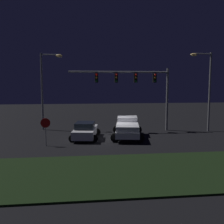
# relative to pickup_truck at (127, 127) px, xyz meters

# --- Properties ---
(ground_plane) EXTENTS (80.00, 80.00, 0.00)m
(ground_plane) POSITION_rel_pickup_truck_xyz_m (-0.89, -0.06, -1.00)
(ground_plane) COLOR black
(grass_median) EXTENTS (24.97, 6.69, 0.10)m
(grass_median) POSITION_rel_pickup_truck_xyz_m (-0.89, -9.38, -0.95)
(grass_median) COLOR black
(grass_median) RESTS_ON ground_plane
(pickup_truck) EXTENTS (3.49, 5.66, 1.80)m
(pickup_truck) POSITION_rel_pickup_truck_xyz_m (0.00, 0.00, 0.00)
(pickup_truck) COLOR silver
(pickup_truck) RESTS_ON ground_plane
(car_sedan) EXTENTS (2.90, 4.62, 1.51)m
(car_sedan) POSITION_rel_pickup_truck_xyz_m (-3.84, -0.14, -0.26)
(car_sedan) COLOR silver
(car_sedan) RESTS_ON ground_plane
(traffic_signal_gantry) EXTENTS (10.32, 0.56, 6.50)m
(traffic_signal_gantry) POSITION_rel_pickup_truck_xyz_m (1.41, 3.08, 4.03)
(traffic_signal_gantry) COLOR slate
(traffic_signal_gantry) RESTS_ON ground_plane
(street_lamp_left) EXTENTS (2.30, 0.44, 8.08)m
(street_lamp_left) POSITION_rel_pickup_truck_xyz_m (-7.84, 4.92, 4.07)
(street_lamp_left) COLOR slate
(street_lamp_left) RESTS_ON ground_plane
(street_lamp_right) EXTENTS (2.29, 0.44, 8.06)m
(street_lamp_right) POSITION_rel_pickup_truck_xyz_m (8.47, 2.07, 4.05)
(street_lamp_right) COLOR slate
(street_lamp_right) RESTS_ON ground_plane
(stop_sign) EXTENTS (0.76, 0.08, 2.23)m
(stop_sign) POSITION_rel_pickup_truck_xyz_m (-6.99, -2.53, 0.56)
(stop_sign) COLOR slate
(stop_sign) RESTS_ON ground_plane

